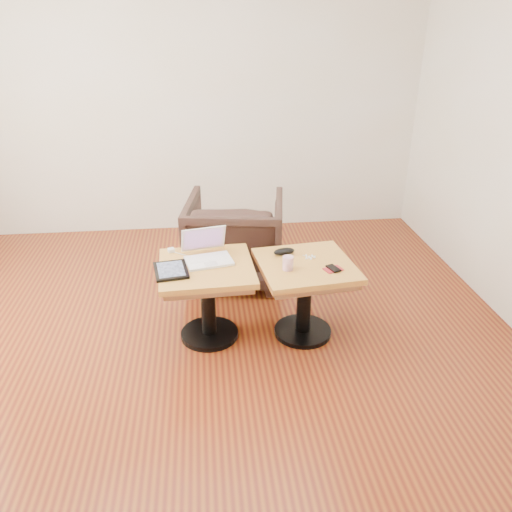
{
  "coord_description": "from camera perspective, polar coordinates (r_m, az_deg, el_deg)",
  "views": [
    {
      "loc": [
        0.09,
        -2.7,
        2.04
      ],
      "look_at": [
        0.41,
        0.23,
        0.61
      ],
      "focal_mm": 35.0,
      "sensor_mm": 36.0,
      "label": 1
    }
  ],
  "objects": [
    {
      "name": "charging_adapter",
      "position": [
        3.49,
        -9.68,
        0.66
      ],
      "size": [
        0.05,
        0.05,
        0.02
      ],
      "primitive_type": "cube",
      "rotation": [
        0.0,
        0.0,
        0.32
      ],
      "color": "white",
      "rests_on": "side_table_left"
    },
    {
      "name": "side_table_left",
      "position": [
        3.34,
        -5.6,
        -3.17
      ],
      "size": [
        0.64,
        0.64,
        0.56
      ],
      "rotation": [
        0.0,
        0.0,
        0.05
      ],
      "color": "black",
      "rests_on": "ground"
    },
    {
      "name": "side_table_right",
      "position": [
        3.37,
        5.62,
        -2.91
      ],
      "size": [
        0.68,
        0.68,
        0.56
      ],
      "rotation": [
        0.0,
        0.0,
        0.11
      ],
      "color": "black",
      "rests_on": "ground"
    },
    {
      "name": "laptop",
      "position": [
        3.34,
        -5.62,
        0.3
      ],
      "size": [
        0.35,
        0.35,
        0.2
      ],
      "rotation": [
        0.0,
        0.0,
        0.21
      ],
      "color": "white",
      "rests_on": "side_table_left"
    },
    {
      "name": "earbuds_tangle",
      "position": [
        3.38,
        6.17,
        -0.12
      ],
      "size": [
        0.08,
        0.07,
        0.02
      ],
      "color": "white",
      "rests_on": "side_table_right"
    },
    {
      "name": "room_shell",
      "position": [
        2.78,
        -8.1,
        11.41
      ],
      "size": [
        4.52,
        4.52,
        2.71
      ],
      "color": "#561C10",
      "rests_on": "ground"
    },
    {
      "name": "glasses_case",
      "position": [
        3.4,
        3.23,
        0.52
      ],
      "size": [
        0.16,
        0.09,
        0.05
      ],
      "primitive_type": "ellipsoid",
      "rotation": [
        0.0,
        0.0,
        0.19
      ],
      "color": "black",
      "rests_on": "side_table_right"
    },
    {
      "name": "striped_cup",
      "position": [
        3.2,
        3.67,
        -0.81
      ],
      "size": [
        0.08,
        0.08,
        0.09
      ],
      "primitive_type": "cylinder",
      "rotation": [
        0.0,
        0.0,
        -0.21
      ],
      "color": "#C15686",
      "rests_on": "side_table_right"
    },
    {
      "name": "armchair",
      "position": [
        4.14,
        -2.39,
        2.01
      ],
      "size": [
        0.88,
        0.9,
        0.72
      ],
      "primitive_type": "imported",
      "rotation": [
        0.0,
        0.0,
        2.98
      ],
      "color": "black",
      "rests_on": "ground"
    },
    {
      "name": "tablet",
      "position": [
        3.22,
        -9.7,
        -1.62
      ],
      "size": [
        0.24,
        0.29,
        0.02
      ],
      "rotation": [
        0.0,
        0.0,
        0.15
      ],
      "color": "black",
      "rests_on": "side_table_left"
    },
    {
      "name": "phone_on_sleeve",
      "position": [
        3.24,
        8.82,
        -1.45
      ],
      "size": [
        0.14,
        0.12,
        0.01
      ],
      "rotation": [
        0.0,
        0.0,
        0.36
      ],
      "color": "#A22226",
      "rests_on": "side_table_right"
    }
  ]
}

